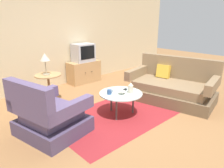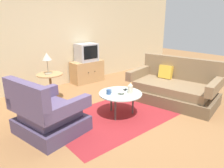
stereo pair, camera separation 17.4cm
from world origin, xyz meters
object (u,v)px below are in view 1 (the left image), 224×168
(armchair, at_px, (49,117))
(side_table, at_px, (49,82))
(bowl, at_px, (122,93))
(tv_remote_dark, at_px, (125,90))
(television, at_px, (83,53))
(table_lamp, at_px, (45,58))
(couch, at_px, (172,87))
(mug, at_px, (109,92))
(tv_stand, at_px, (84,72))
(vase, at_px, (131,88))
(coffee_table, at_px, (121,95))

(armchair, xyz_separation_m, side_table, (0.64, 1.26, 0.14))
(bowl, height_order, tv_remote_dark, bowl)
(television, relative_size, bowl, 4.17)
(armchair, distance_m, table_lamp, 1.56)
(couch, relative_size, mug, 15.42)
(tv_remote_dark, bearing_deg, tv_stand, -122.78)
(side_table, bearing_deg, mug, -71.18)
(tv_remote_dark, bearing_deg, table_lamp, -77.73)
(couch, bearing_deg, tv_remote_dark, 65.18)
(vase, xyz_separation_m, mug, (-0.33, 0.22, -0.05))
(coffee_table, distance_m, mug, 0.23)
(armchair, bearing_deg, vase, 63.30)
(armchair, bearing_deg, bowl, 64.18)
(coffee_table, height_order, tv_stand, tv_stand)
(coffee_table, bearing_deg, tv_stand, 71.51)
(armchair, xyz_separation_m, bowl, (1.29, -0.32, 0.16))
(tv_stand, height_order, mug, tv_stand)
(tv_stand, height_order, vase, vase)
(table_lamp, bearing_deg, couch, -40.47)
(tv_stand, distance_m, table_lamp, 1.71)
(armchair, height_order, side_table, armchair)
(coffee_table, distance_m, side_table, 1.66)
(tv_stand, distance_m, television, 0.54)
(television, relative_size, vase, 2.81)
(table_lamp, height_order, bowl, table_lamp)
(couch, relative_size, coffee_table, 2.46)
(armchair, height_order, couch, armchair)
(vase, bearing_deg, couch, -5.30)
(tv_stand, relative_size, bowl, 6.77)
(couch, bearing_deg, tv_stand, 2.95)
(bowl, bearing_deg, coffee_table, 63.29)
(table_lamp, bearing_deg, tv_remote_dark, -60.20)
(table_lamp, bearing_deg, bowl, -67.04)
(coffee_table, relative_size, tv_remote_dark, 5.24)
(television, xyz_separation_m, table_lamp, (-1.43, -0.66, 0.12))
(armchair, height_order, tv_stand, armchair)
(vase, distance_m, tv_remote_dark, 0.19)
(couch, relative_size, tv_stand, 2.17)
(vase, distance_m, bowl, 0.19)
(television, bearing_deg, vase, -104.50)
(couch, bearing_deg, bowl, 70.94)
(television, distance_m, vase, 2.40)
(coffee_table, distance_m, table_lamp, 1.77)
(mug, distance_m, tv_remote_dark, 0.35)
(vase, bearing_deg, bowl, 158.65)
(table_lamp, relative_size, vase, 2.31)
(couch, relative_size, vase, 9.90)
(table_lamp, bearing_deg, side_table, -27.67)
(table_lamp, bearing_deg, television, 24.57)
(vase, bearing_deg, armchair, 165.29)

